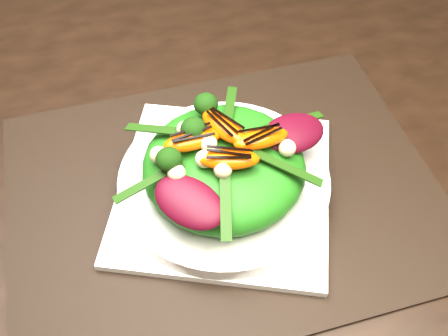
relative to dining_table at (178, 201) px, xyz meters
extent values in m
cube|color=black|center=(0.00, 0.00, 0.00)|extent=(1.60, 0.90, 0.75)
cube|color=black|center=(0.05, -0.01, 0.02)|extent=(0.52, 0.41, 0.00)
cube|color=white|center=(0.05, -0.01, 0.03)|extent=(0.31, 0.31, 0.01)
cylinder|color=silver|center=(0.05, -0.01, 0.04)|extent=(0.29, 0.29, 0.02)
ellipsoid|color=#257315|center=(0.05, -0.01, 0.07)|extent=(0.22, 0.22, 0.06)
ellipsoid|color=#3F0613|center=(0.14, 0.00, 0.09)|extent=(0.09, 0.07, 0.02)
ellipsoid|color=#E54703|center=(0.05, -0.01, 0.11)|extent=(0.07, 0.04, 0.02)
sphere|color=black|center=(0.00, 0.01, 0.11)|extent=(0.04, 0.04, 0.04)
sphere|color=#C3AE8A|center=(0.08, -0.04, 0.11)|extent=(0.03, 0.03, 0.02)
cube|color=black|center=(0.05, -0.01, 0.12)|extent=(0.05, 0.01, 0.00)
camera|label=1|loc=(-0.02, -0.37, 0.52)|focal=42.00mm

